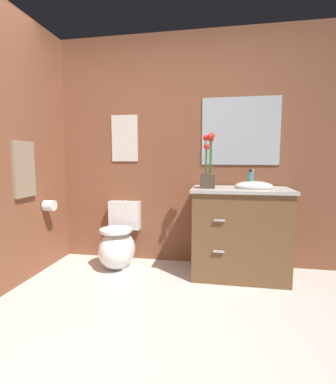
{
  "coord_description": "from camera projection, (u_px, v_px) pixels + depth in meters",
  "views": [
    {
      "loc": [
        0.54,
        -1.41,
        1.16
      ],
      "look_at": [
        0.04,
        1.36,
        0.83
      ],
      "focal_mm": 26.65,
      "sensor_mm": 36.0,
      "label": 1
    }
  ],
  "objects": [
    {
      "name": "hanging_towel",
      "position": [
        24.0,
        169.0,
        2.64
      ],
      "size": [
        0.03,
        0.28,
        0.52
      ],
      "primitive_type": "cube",
      "color": "gray"
    },
    {
      "name": "soap_bottle",
      "position": [
        251.0,
        180.0,
        2.73
      ],
      "size": [
        0.06,
        0.06,
        0.18
      ],
      "color": "teal",
      "rests_on": "vanity_cabinet"
    },
    {
      "name": "toilet_paper_roll",
      "position": [
        50.0,
        206.0,
        2.95
      ],
      "size": [
        0.11,
        0.11,
        0.11
      ],
      "primitive_type": "cylinder",
      "rotation": [
        0.0,
        1.57,
        0.0
      ],
      "color": "white"
    },
    {
      "name": "wall_back",
      "position": [
        189.0,
        151.0,
        3.13
      ],
      "size": [
        3.93,
        0.05,
        2.5
      ],
      "primitive_type": "cube",
      "color": "brown",
      "rests_on": "ground_plane"
    },
    {
      "name": "wall_mirror",
      "position": [
        240.0,
        131.0,
        2.98
      ],
      "size": [
        0.8,
        0.01,
        0.7
      ],
      "primitive_type": "cube",
      "color": "#B2BCC6"
    },
    {
      "name": "toilet",
      "position": [
        118.0,
        244.0,
        3.08
      ],
      "size": [
        0.38,
        0.59,
        0.69
      ],
      "color": "white",
      "rests_on": "ground_plane"
    },
    {
      "name": "ground_plane",
      "position": [
        119.0,
        365.0,
        1.61
      ],
      "size": [
        8.42,
        8.42,
        0.0
      ],
      "primitive_type": "plane",
      "color": "beige"
    },
    {
      "name": "flower_vase",
      "position": [
        208.0,
        169.0,
        2.74
      ],
      "size": [
        0.14,
        0.14,
        0.53
      ],
      "color": "#4C3D2D",
      "rests_on": "vanity_cabinet"
    },
    {
      "name": "wall_poster",
      "position": [
        125.0,
        138.0,
        3.21
      ],
      "size": [
        0.3,
        0.01,
        0.51
      ],
      "primitive_type": "cube",
      "color": "silver"
    },
    {
      "name": "vanity_cabinet",
      "position": [
        240.0,
        231.0,
        2.81
      ],
      "size": [
        0.94,
        0.56,
        1.06
      ],
      "color": "brown",
      "rests_on": "ground_plane"
    }
  ]
}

